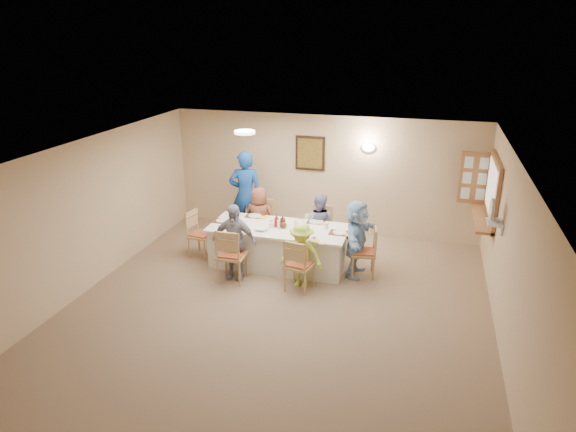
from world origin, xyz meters
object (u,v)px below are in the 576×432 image
(chair_back_right, at_px, (320,230))
(caregiver, at_px, (246,195))
(dining_table, at_px, (279,246))
(chair_front_right, at_px, (300,264))
(chair_back_left, at_px, (261,223))
(diner_back_right, at_px, (319,225))
(diner_front_left, at_px, (234,242))
(serving_hatch, at_px, (493,191))
(chair_front_left, at_px, (232,254))
(condiment_ketchup, at_px, (277,221))
(diner_front_right, at_px, (301,255))
(chair_left_end, at_px, (201,234))
(desk_fan, at_px, (494,213))
(diner_back_left, at_px, (259,218))
(diner_right_end, at_px, (356,238))
(chair_right_end, at_px, (363,252))

(chair_back_right, xyz_separation_m, caregiver, (-1.65, 0.35, 0.47))
(dining_table, bearing_deg, chair_front_right, -53.13)
(chair_back_left, height_order, diner_back_right, diner_back_right)
(diner_front_left, bearing_deg, diner_back_right, 47.71)
(diner_back_right, bearing_deg, chair_back_right, -84.86)
(serving_hatch, distance_m, chair_front_left, 4.65)
(dining_table, xyz_separation_m, chair_front_left, (-0.60, -0.80, 0.12))
(condiment_ketchup, bearing_deg, diner_front_right, -46.69)
(chair_left_end, bearing_deg, desk_fan, -87.98)
(diner_back_left, distance_m, diner_front_right, 1.81)
(chair_left_end, bearing_deg, diner_front_left, -117.84)
(desk_fan, xyz_separation_m, diner_back_left, (-4.12, 1.19, -0.92))
(serving_hatch, height_order, caregiver, serving_hatch)
(desk_fan, relative_size, chair_left_end, 0.33)
(desk_fan, xyz_separation_m, chair_back_left, (-4.12, 1.31, -1.08))
(serving_hatch, distance_m, desk_fan, 1.36)
(caregiver, bearing_deg, chair_front_left, 88.25)
(chair_front_left, bearing_deg, caregiver, -78.41)
(chair_back_right, height_order, diner_right_end, diner_right_end)
(chair_back_left, xyz_separation_m, caregiver, (-0.45, 0.35, 0.45))
(serving_hatch, bearing_deg, chair_front_left, -158.80)
(chair_front_left, distance_m, diner_back_left, 1.49)
(chair_back_right, height_order, chair_front_right, chair_front_right)
(chair_right_end, relative_size, condiment_ketchup, 3.81)
(chair_front_right, relative_size, diner_front_right, 0.82)
(dining_table, distance_m, diner_back_right, 0.94)
(chair_front_right, distance_m, chair_right_end, 1.24)
(serving_hatch, bearing_deg, chair_back_left, -179.44)
(diner_back_left, height_order, caregiver, caregiver)
(chair_front_right, relative_size, chair_right_end, 1.02)
(diner_back_right, height_order, condiment_ketchup, diner_back_right)
(condiment_ketchup, bearing_deg, diner_back_left, 129.44)
(diner_back_right, xyz_separation_m, diner_right_end, (0.82, -0.68, 0.08))
(chair_front_right, height_order, diner_back_right, diner_back_right)
(chair_back_right, relative_size, diner_back_left, 0.72)
(dining_table, height_order, chair_right_end, chair_right_end)
(condiment_ketchup, bearing_deg, diner_back_right, 46.89)
(chair_left_end, xyz_separation_m, diner_right_end, (2.97, 0.00, 0.25))
(caregiver, bearing_deg, diner_right_end, 140.29)
(serving_hatch, relative_size, chair_back_right, 1.64)
(diner_back_left, relative_size, condiment_ketchup, 5.25)
(chair_front_left, xyz_separation_m, caregiver, (-0.45, 1.95, 0.43))
(chair_right_end, bearing_deg, condiment_ketchup, -100.14)
(dining_table, height_order, condiment_ketchup, condiment_ketchup)
(chair_front_left, xyz_separation_m, diner_back_right, (1.20, 1.48, 0.12))
(dining_table, relative_size, chair_back_right, 2.75)
(serving_hatch, bearing_deg, chair_front_right, -151.56)
(serving_hatch, xyz_separation_m, chair_right_end, (-2.08, -0.84, -1.04))
(desk_fan, distance_m, caregiver, 4.90)
(chair_right_end, bearing_deg, chair_back_right, -140.33)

